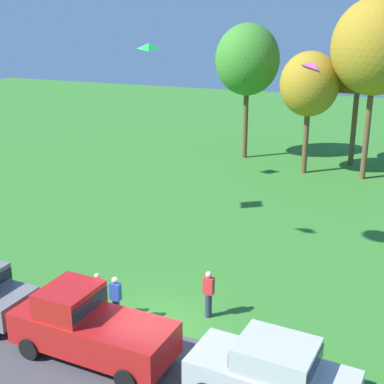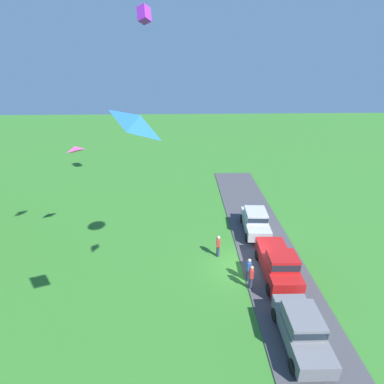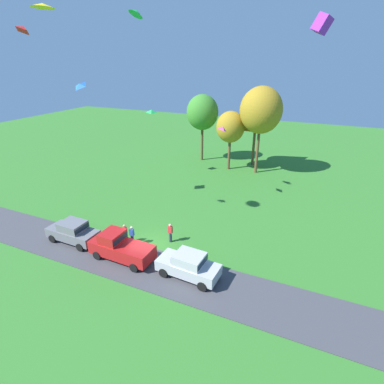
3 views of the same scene
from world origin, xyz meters
name	(u,v)px [view 3 (image 3 of 3)]	position (x,y,z in m)	size (l,w,h in m)	color
ground_plane	(148,248)	(0.00, 0.00, 0.00)	(120.00, 120.00, 0.00)	#337528
pavement_strip	(133,263)	(0.00, -2.19, 0.03)	(36.00, 4.40, 0.06)	#424247
car_sedan_near_entrance	(73,231)	(-6.06, -1.76, 1.04)	(4.42, 2.00, 1.84)	slate
car_pickup_by_flagpole	(120,246)	(-1.14, -2.07, 1.11)	(5.05, 2.15, 2.14)	red
car_sedan_mid_row	(189,265)	(4.52, -1.89, 1.04)	(4.50, 2.16, 1.84)	#B7B7BC
person_on_lawn	(125,233)	(-2.07, -0.11, 0.88)	(0.36, 0.24, 1.71)	#2D334C
person_watching_sky	(170,233)	(1.30, 1.53, 0.88)	(0.36, 0.24, 1.71)	#2D334C
person_beside_suv	(132,235)	(-1.38, -0.11, 0.88)	(0.36, 0.24, 1.71)	#2D334C
tree_right_of_center	(202,112)	(-4.74, 23.26, 7.04)	(4.53, 4.53, 9.56)	brown
tree_far_left	(230,127)	(0.21, 20.93, 5.81)	(3.75, 3.75, 7.91)	brown
tree_center_back	(257,111)	(2.78, 24.22, 7.59)	(4.73, 4.73, 9.99)	brown
tree_far_right	(261,110)	(3.98, 21.07, 8.20)	(5.27, 5.27, 11.12)	brown
kite_delta_low_drifter	(136,12)	(-4.12, 6.90, 17.53)	(1.24, 1.24, 0.35)	green
kite_delta_trailing_tail	(43,5)	(-6.41, -0.49, 17.22)	(1.53, 1.53, 0.26)	yellow
kite_diamond_topmost	(151,111)	(-7.78, 14.40, 8.32)	(1.01, 0.74, 0.32)	green
kite_diamond_over_trees	(24,29)	(-8.82, -0.22, 15.97)	(0.84, 0.76, 0.33)	red
kite_diamond_near_flag	(79,85)	(-9.49, 4.96, 11.87)	(0.96, 0.99, 0.27)	blue
kite_diamond_high_left	(223,128)	(2.43, 10.88, 7.82)	(0.93, 0.79, 0.32)	#EA4C9E
kite_box_high_right	(322,24)	(10.29, 6.78, 16.17)	(0.78, 0.78, 1.09)	purple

